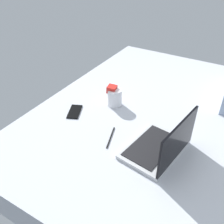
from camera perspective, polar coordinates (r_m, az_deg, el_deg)
bed_mattress at (r=160.46cm, az=10.81°, el=-2.79°), size 180.00×140.00×18.00cm
laptop at (r=124.67cm, az=10.89°, el=-7.72°), size 35.97×27.51×23.00cm
snack_cup at (r=156.34cm, az=0.54°, el=3.53°), size 9.00×9.65×13.17cm
cell_phone at (r=154.22cm, az=-8.46°, el=0.10°), size 15.56×11.96×0.80cm
charger_cable at (r=133.87cm, az=-0.31°, el=-5.76°), size 16.41×5.64×0.60cm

